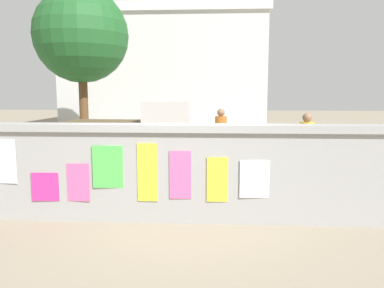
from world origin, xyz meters
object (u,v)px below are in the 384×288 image
(person_walking, at_px, (306,140))
(person_bystander, at_px, (221,131))
(auto_rickshaw_truck, at_px, (133,133))
(bicycle_far, at_px, (296,156))
(motorcycle, at_px, (208,167))
(tree_roadside, at_px, (81,36))
(bicycle_near, at_px, (17,176))

(person_walking, xyz_separation_m, person_bystander, (-1.97, 2.05, 0.00))
(auto_rickshaw_truck, bearing_deg, bicycle_far, -6.52)
(motorcycle, relative_size, person_walking, 1.16)
(person_walking, relative_size, tree_roadside, 0.26)
(motorcycle, bearing_deg, person_walking, 18.10)
(auto_rickshaw_truck, xyz_separation_m, person_bystander, (2.55, 0.03, 0.09))
(person_bystander, bearing_deg, motorcycle, -96.37)
(auto_rickshaw_truck, height_order, person_walking, auto_rickshaw_truck)
(bicycle_near, bearing_deg, person_walking, 13.68)
(person_walking, bearing_deg, bicycle_far, 87.26)
(bicycle_far, distance_m, tree_roadside, 10.25)
(auto_rickshaw_truck, bearing_deg, bicycle_near, -115.52)
(motorcycle, distance_m, person_bystander, 2.87)
(auto_rickshaw_truck, height_order, tree_roadside, tree_roadside)
(motorcycle, relative_size, tree_roadside, 0.30)
(bicycle_far, relative_size, person_walking, 1.02)
(bicycle_near, distance_m, tree_roadside, 9.43)
(motorcycle, relative_size, person_bystander, 1.16)
(bicycle_near, height_order, person_walking, person_walking)
(person_walking, bearing_deg, motorcycle, -161.90)
(bicycle_near, bearing_deg, auto_rickshaw_truck, 64.48)
(person_walking, relative_size, person_bystander, 1.00)
(motorcycle, relative_size, bicycle_far, 1.14)
(motorcycle, height_order, person_walking, person_walking)
(bicycle_far, bearing_deg, person_bystander, 164.94)
(tree_roadside, bearing_deg, bicycle_near, -80.21)
(auto_rickshaw_truck, height_order, bicycle_far, auto_rickshaw_truck)
(tree_roadside, bearing_deg, person_bystander, -40.36)
(bicycle_near, distance_m, bicycle_far, 6.98)
(person_walking, bearing_deg, auto_rickshaw_truck, 155.85)
(person_walking, distance_m, person_bystander, 2.85)
(auto_rickshaw_truck, bearing_deg, motorcycle, -51.12)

